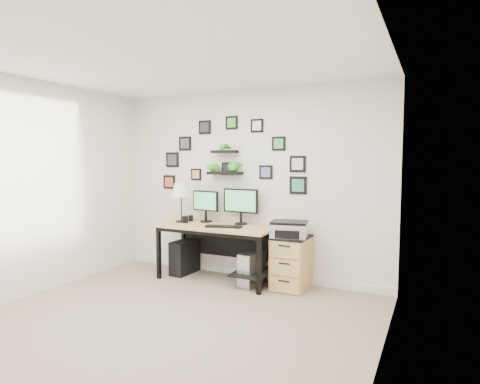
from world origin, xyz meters
The scene contains 14 objects.
room centered at (0.00, 1.98, 0.05)m, with size 4.00×4.00×4.00m.
desk centered at (-0.24, 1.67, 0.63)m, with size 1.60×0.70×0.75m.
monitor_left centered at (-0.57, 1.83, 1.01)m, with size 0.44×0.20×0.45m.
monitor_right centered at (-0.03, 1.87, 1.04)m, with size 0.53×0.18×0.49m.
keyboard centered at (-0.14, 1.55, 0.76)m, with size 0.45×0.14×0.02m, color black.
mouse centered at (0.08, 1.57, 0.77)m, with size 0.07×0.10×0.03m, color black.
table_lamp centered at (-0.89, 1.69, 1.20)m, with size 0.27×0.27×0.56m.
mug centered at (-0.79, 1.63, 0.80)m, with size 0.09×0.09×0.10m, color black.
pen_cup centered at (-0.81, 1.80, 0.79)m, with size 0.07×0.07×0.09m, color black.
pc_tower_black centered at (-0.86, 1.71, 0.24)m, with size 0.21×0.48×0.48m, color black.
pc_tower_grey centered at (0.24, 1.64, 0.22)m, with size 0.25×0.46×0.43m.
file_cabinet centered at (0.75, 1.72, 0.34)m, with size 0.43×0.53×0.67m.
printer centered at (0.74, 1.68, 0.77)m, with size 0.49×0.42×0.20m.
wall_decor centered at (-0.28, 1.93, 1.65)m, with size 2.28×0.18×1.06m.
Camera 1 is at (2.37, -3.05, 1.63)m, focal length 30.00 mm.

